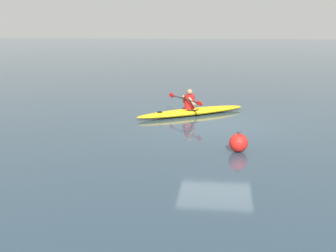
% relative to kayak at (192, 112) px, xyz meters
% --- Properties ---
extents(ground_plane, '(160.00, 160.00, 0.00)m').
position_rel_kayak_xyz_m(ground_plane, '(-0.93, 1.46, -0.13)').
color(ground_plane, '#283D4C').
extents(kayak, '(4.01, 3.13, 0.25)m').
position_rel_kayak_xyz_m(kayak, '(0.00, 0.00, 0.00)').
color(kayak, '#EAB214').
rests_on(kayak, ground).
extents(kayaker, '(1.40, 1.95, 0.72)m').
position_rel_kayak_xyz_m(kayaker, '(0.11, 0.08, 0.43)').
color(kayaker, red).
rests_on(kayaker, kayak).
extents(mooring_buoy_white_far, '(0.49, 0.49, 0.54)m').
position_rel_kayak_xyz_m(mooring_buoy_white_far, '(-1.55, 4.62, 0.12)').
color(mooring_buoy_white_far, red).
rests_on(mooring_buoy_white_far, ground).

